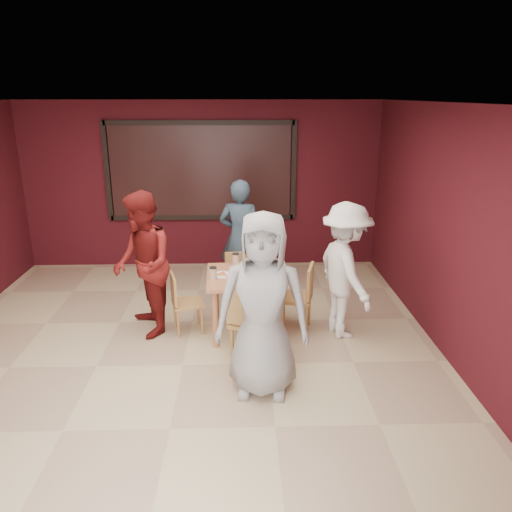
{
  "coord_description": "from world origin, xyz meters",
  "views": [
    {
      "loc": [
        0.67,
        -4.95,
        2.89
      ],
      "look_at": [
        0.84,
        0.82,
        1.01
      ],
      "focal_mm": 35.0,
      "sensor_mm": 36.0,
      "label": 1
    }
  ],
  "objects_px": {
    "diner_right": "(345,271)",
    "dining_table": "(246,282)",
    "chair_back": "(240,278)",
    "chair_front": "(251,319)",
    "diner_front": "(263,305)",
    "chair_left": "(182,300)",
    "chair_right": "(301,294)",
    "diner_back": "(240,238)",
    "diner_left": "(143,265)"
  },
  "relations": [
    {
      "from": "diner_right",
      "to": "dining_table",
      "type": "bearing_deg",
      "value": 69.7
    },
    {
      "from": "dining_table",
      "to": "chair_back",
      "type": "xyz_separation_m",
      "value": [
        -0.09,
        0.73,
        -0.22
      ]
    },
    {
      "from": "dining_table",
      "to": "chair_front",
      "type": "distance_m",
      "value": 0.8
    },
    {
      "from": "diner_front",
      "to": "diner_right",
      "type": "relative_size",
      "value": 1.11
    },
    {
      "from": "chair_left",
      "to": "chair_right",
      "type": "distance_m",
      "value": 1.49
    },
    {
      "from": "chair_right",
      "to": "diner_front",
      "type": "height_order",
      "value": "diner_front"
    },
    {
      "from": "dining_table",
      "to": "diner_front",
      "type": "distance_m",
      "value": 1.35
    },
    {
      "from": "dining_table",
      "to": "chair_right",
      "type": "xyz_separation_m",
      "value": [
        0.68,
        0.04,
        -0.18
      ]
    },
    {
      "from": "chair_front",
      "to": "chair_left",
      "type": "distance_m",
      "value": 1.17
    },
    {
      "from": "diner_back",
      "to": "diner_left",
      "type": "relative_size",
      "value": 0.96
    },
    {
      "from": "dining_table",
      "to": "chair_left",
      "type": "height_order",
      "value": "dining_table"
    },
    {
      "from": "diner_right",
      "to": "chair_back",
      "type": "bearing_deg",
      "value": 41.73
    },
    {
      "from": "dining_table",
      "to": "diner_back",
      "type": "bearing_deg",
      "value": 93.17
    },
    {
      "from": "chair_front",
      "to": "diner_right",
      "type": "height_order",
      "value": "diner_right"
    },
    {
      "from": "chair_left",
      "to": "diner_right",
      "type": "xyz_separation_m",
      "value": [
        2.01,
        -0.12,
        0.41
      ]
    },
    {
      "from": "diner_front",
      "to": "diner_right",
      "type": "height_order",
      "value": "diner_front"
    },
    {
      "from": "chair_back",
      "to": "chair_left",
      "type": "height_order",
      "value": "chair_back"
    },
    {
      "from": "dining_table",
      "to": "diner_back",
      "type": "xyz_separation_m",
      "value": [
        -0.07,
        1.29,
        0.2
      ]
    },
    {
      "from": "chair_right",
      "to": "diner_right",
      "type": "xyz_separation_m",
      "value": [
        0.52,
        -0.14,
        0.35
      ]
    },
    {
      "from": "diner_back",
      "to": "diner_left",
      "type": "xyz_separation_m",
      "value": [
        -1.19,
        -1.27,
        0.03
      ]
    },
    {
      "from": "chair_left",
      "to": "chair_back",
      "type": "bearing_deg",
      "value": 44.73
    },
    {
      "from": "diner_back",
      "to": "chair_left",
      "type": "bearing_deg",
      "value": 72.8
    },
    {
      "from": "dining_table",
      "to": "chair_front",
      "type": "height_order",
      "value": "chair_front"
    },
    {
      "from": "diner_right",
      "to": "chair_left",
      "type": "bearing_deg",
      "value": 71.06
    },
    {
      "from": "dining_table",
      "to": "chair_left",
      "type": "distance_m",
      "value": 0.84
    },
    {
      "from": "chair_front",
      "to": "chair_right",
      "type": "relative_size",
      "value": 1.11
    },
    {
      "from": "chair_front",
      "to": "diner_back",
      "type": "xyz_separation_m",
      "value": [
        -0.11,
        2.08,
        0.32
      ]
    },
    {
      "from": "chair_front",
      "to": "diner_left",
      "type": "bearing_deg",
      "value": 148.16
    },
    {
      "from": "chair_left",
      "to": "chair_right",
      "type": "bearing_deg",
      "value": 0.77
    },
    {
      "from": "dining_table",
      "to": "diner_front",
      "type": "relative_size",
      "value": 0.54
    },
    {
      "from": "chair_back",
      "to": "diner_back",
      "type": "xyz_separation_m",
      "value": [
        0.02,
        0.56,
        0.42
      ]
    },
    {
      "from": "chair_left",
      "to": "diner_right",
      "type": "bearing_deg",
      "value": -3.49
    },
    {
      "from": "diner_left",
      "to": "dining_table",
      "type": "bearing_deg",
      "value": 68.98
    },
    {
      "from": "diner_front",
      "to": "dining_table",
      "type": "bearing_deg",
      "value": 102.05
    },
    {
      "from": "chair_right",
      "to": "diner_back",
      "type": "bearing_deg",
      "value": 121.11
    },
    {
      "from": "dining_table",
      "to": "chair_back",
      "type": "bearing_deg",
      "value": 96.78
    },
    {
      "from": "chair_right",
      "to": "chair_back",
      "type": "bearing_deg",
      "value": 138.2
    },
    {
      "from": "chair_right",
      "to": "diner_left",
      "type": "distance_m",
      "value": 1.99
    },
    {
      "from": "diner_left",
      "to": "diner_right",
      "type": "xyz_separation_m",
      "value": [
        2.47,
        -0.12,
        -0.06
      ]
    },
    {
      "from": "chair_left",
      "to": "diner_left",
      "type": "bearing_deg",
      "value": 179.75
    },
    {
      "from": "diner_left",
      "to": "diner_front",
      "type": "bearing_deg",
      "value": 26.31
    },
    {
      "from": "chair_left",
      "to": "chair_right",
      "type": "xyz_separation_m",
      "value": [
        1.49,
        0.02,
        0.05
      ]
    },
    {
      "from": "diner_front",
      "to": "diner_left",
      "type": "relative_size",
      "value": 1.04
    },
    {
      "from": "chair_right",
      "to": "chair_front",
      "type": "bearing_deg",
      "value": -127.78
    },
    {
      "from": "dining_table",
      "to": "chair_front",
      "type": "relative_size",
      "value": 1.04
    },
    {
      "from": "chair_front",
      "to": "diner_back",
      "type": "bearing_deg",
      "value": 93.11
    },
    {
      "from": "chair_left",
      "to": "diner_front",
      "type": "xyz_separation_m",
      "value": [
        0.95,
        -1.34,
        0.5
      ]
    },
    {
      "from": "dining_table",
      "to": "chair_back",
      "type": "relative_size",
      "value": 1.26
    },
    {
      "from": "chair_back",
      "to": "chair_left",
      "type": "distance_m",
      "value": 1.01
    },
    {
      "from": "diner_right",
      "to": "diner_front",
      "type": "bearing_deg",
      "value": 123.55
    }
  ]
}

